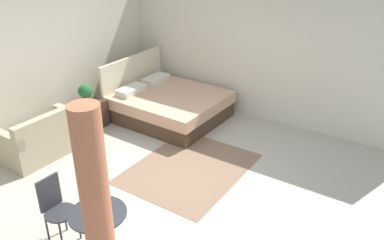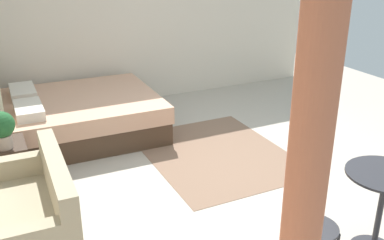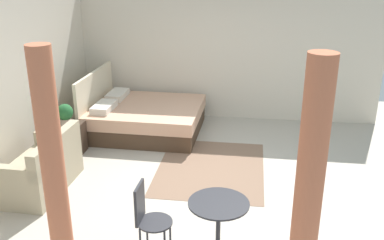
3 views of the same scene
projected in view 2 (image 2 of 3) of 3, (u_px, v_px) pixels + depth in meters
The scene contains 10 objects.
ground_plane at pixel (234, 165), 5.34m from camera, with size 8.66×9.09×0.02m, color #B2A899.
wall_right at pixel (148, 17), 7.20m from camera, with size 0.12×6.09×2.73m, color beige.
area_rug at pixel (216, 153), 5.61m from camera, with size 2.11×1.67×0.01m, color #7F604C.
bed at pixel (77, 115), 6.07m from camera, with size 1.84×2.09×1.15m.
couch at pixel (32, 221), 3.73m from camera, with size 1.36×0.75×0.84m.
nightstand at pixel (8, 167), 4.71m from camera, with size 0.49×0.41×0.53m.
potted_plant at pixel (1, 128), 4.44m from camera, with size 0.27×0.27×0.39m.
balcony_table at pixel (382, 198), 3.65m from camera, with size 0.65×0.65×0.76m.
cafe_chair_near_window at pixel (306, 221), 3.35m from camera, with size 0.40×0.40×0.89m.
curtain_right at pixel (304, 204), 2.23m from camera, with size 0.21×0.21×2.50m.
Camera 2 is at (-4.06, 2.54, 2.48)m, focal length 41.36 mm.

